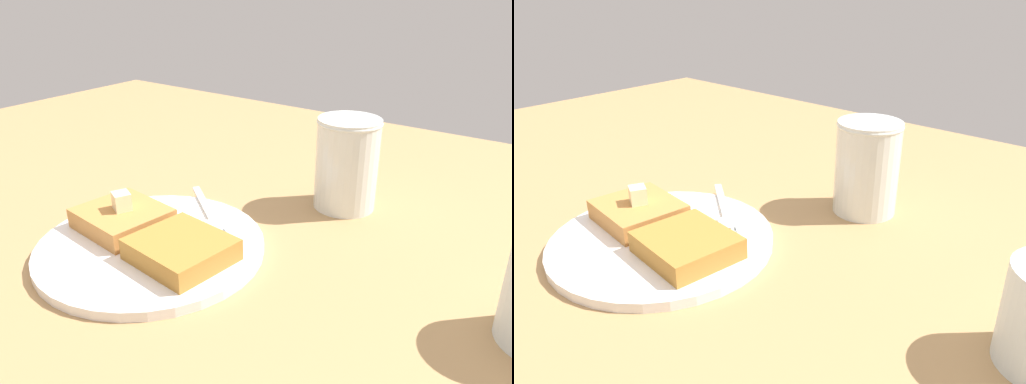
# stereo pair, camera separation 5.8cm
# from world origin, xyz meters

# --- Properties ---
(table_surface) EXTENTS (1.30, 1.30, 0.02)m
(table_surface) POSITION_xyz_m (0.00, 0.00, 0.01)
(table_surface) COLOR #A57E4F
(table_surface) RESTS_ON ground
(plate) EXTENTS (0.25, 0.25, 0.01)m
(plate) POSITION_xyz_m (0.08, 0.02, 0.03)
(plate) COLOR white
(plate) RESTS_ON table_surface
(toast_slice_left) EXTENTS (0.10, 0.09, 0.02)m
(toast_slice_left) POSITION_xyz_m (0.03, 0.03, 0.05)
(toast_slice_left) COLOR #BC7D3D
(toast_slice_left) RESTS_ON plate
(toast_slice_middle) EXTENTS (0.10, 0.09, 0.02)m
(toast_slice_middle) POSITION_xyz_m (0.13, 0.02, 0.05)
(toast_slice_middle) COLOR #AA732E
(toast_slice_middle) RESTS_ON plate
(butter_pat_primary) EXTENTS (0.03, 0.02, 0.02)m
(butter_pat_primary) POSITION_xyz_m (0.03, 0.03, 0.07)
(butter_pat_primary) COLOR beige
(butter_pat_primary) RESTS_ON toast_slice_left
(fork) EXTENTS (0.14, 0.11, 0.00)m
(fork) POSITION_xyz_m (0.09, 0.10, 0.04)
(fork) COLOR silver
(fork) RESTS_ON plate
(syrup_jar) EXTENTS (0.08, 0.08, 0.12)m
(syrup_jar) POSITION_xyz_m (0.20, 0.25, 0.08)
(syrup_jar) COLOR #481A08
(syrup_jar) RESTS_ON table_surface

